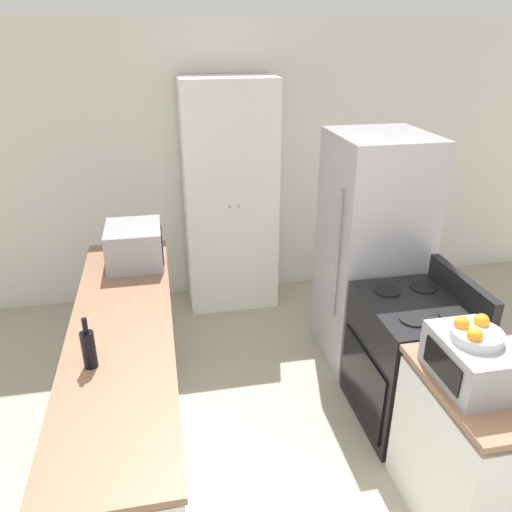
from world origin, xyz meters
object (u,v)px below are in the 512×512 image
object	(u,v)px
pantry_cabinet	(230,198)
microwave	(135,245)
stove	(410,361)
refrigerator	(371,253)
wine_bottle	(89,348)
toaster_oven	(470,361)
fruit_bowl	(476,333)

from	to	relation	value
pantry_cabinet	microwave	world-z (taller)	pantry_cabinet
pantry_cabinet	stove	world-z (taller)	pantry_cabinet
refrigerator	wine_bottle	xyz separation A→B (m)	(-1.99, -1.05, 0.10)
refrigerator	toaster_oven	size ratio (longest dim) A/B	4.12
microwave	wine_bottle	size ratio (longest dim) A/B	1.58
refrigerator	wine_bottle	size ratio (longest dim) A/B	6.42
pantry_cabinet	microwave	bearing A→B (deg)	-132.71
fruit_bowl	stove	bearing A→B (deg)	79.35
stove	microwave	distance (m)	2.10
pantry_cabinet	toaster_oven	bearing A→B (deg)	-73.60
pantry_cabinet	wine_bottle	xyz separation A→B (m)	(-1.05, -2.15, -0.05)
microwave	toaster_oven	xyz separation A→B (m)	(1.62, -1.73, -0.03)
toaster_oven	fruit_bowl	distance (m)	0.16
pantry_cabinet	fruit_bowl	distance (m)	2.75
pantry_cabinet	stove	size ratio (longest dim) A/B	2.00
microwave	toaster_oven	size ratio (longest dim) A/B	1.02
wine_bottle	fruit_bowl	bearing A→B (deg)	-14.58
stove	wine_bottle	distance (m)	2.07
refrigerator	toaster_oven	distance (m)	1.55
microwave	stove	bearing A→B (deg)	-28.74
pantry_cabinet	wine_bottle	distance (m)	2.40
wine_bottle	toaster_oven	xyz separation A→B (m)	(1.83, -0.49, 0.01)
stove	refrigerator	size ratio (longest dim) A/B	0.58
refrigerator	wine_bottle	world-z (taller)	refrigerator
wine_bottle	fruit_bowl	size ratio (longest dim) A/B	1.17
stove	toaster_oven	bearing A→B (deg)	-100.77
pantry_cabinet	refrigerator	distance (m)	1.45
stove	wine_bottle	xyz separation A→B (m)	(-1.97, -0.27, 0.55)
stove	microwave	xyz separation A→B (m)	(-1.77, 0.97, 0.59)
stove	refrigerator	bearing A→B (deg)	88.74
refrigerator	toaster_oven	xyz separation A→B (m)	(-0.16, -1.54, 0.11)
pantry_cabinet	stove	bearing A→B (deg)	-63.96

